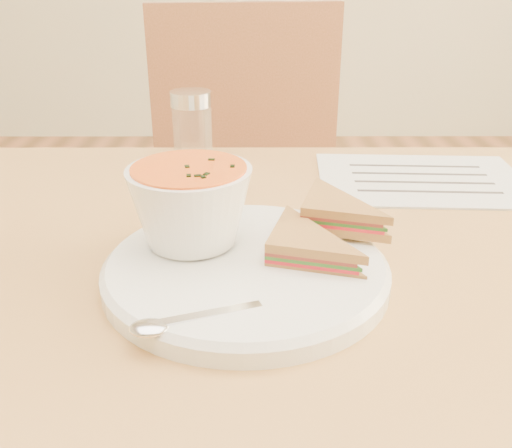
{
  "coord_description": "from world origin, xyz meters",
  "views": [
    {
      "loc": [
        -0.02,
        -0.57,
        1.04
      ],
      "look_at": [
        -0.01,
        -0.06,
        0.8
      ],
      "focal_mm": 40.0,
      "sensor_mm": 36.0,
      "label": 1
    }
  ],
  "objects_px": {
    "chair_far": "(258,245)",
    "soup_bowl": "(191,209)",
    "plate": "(246,271)",
    "condiment_shaker": "(192,128)"
  },
  "relations": [
    {
      "from": "plate",
      "to": "condiment_shaker",
      "type": "xyz_separation_m",
      "value": [
        -0.09,
        0.35,
        0.05
      ]
    },
    {
      "from": "plate",
      "to": "condiment_shaker",
      "type": "height_order",
      "value": "condiment_shaker"
    },
    {
      "from": "chair_far",
      "to": "soup_bowl",
      "type": "relative_size",
      "value": 7.69
    },
    {
      "from": "chair_far",
      "to": "plate",
      "type": "relative_size",
      "value": 3.41
    },
    {
      "from": "chair_far",
      "to": "plate",
      "type": "distance_m",
      "value": 0.67
    },
    {
      "from": "plate",
      "to": "condiment_shaker",
      "type": "bearing_deg",
      "value": 103.6
    },
    {
      "from": "plate",
      "to": "soup_bowl",
      "type": "distance_m",
      "value": 0.08
    },
    {
      "from": "soup_bowl",
      "to": "chair_far",
      "type": "bearing_deg",
      "value": 82.83
    },
    {
      "from": "plate",
      "to": "soup_bowl",
      "type": "height_order",
      "value": "soup_bowl"
    },
    {
      "from": "plate",
      "to": "condiment_shaker",
      "type": "relative_size",
      "value": 2.53
    }
  ]
}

